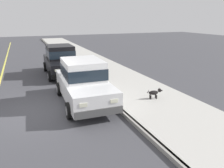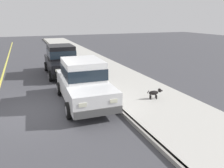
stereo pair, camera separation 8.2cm
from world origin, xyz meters
name	(u,v)px [view 2 (the right image)]	position (x,y,z in m)	size (l,w,h in m)	color
ground_plane	(35,112)	(0.00, 0.00, 0.00)	(80.00, 80.00, 0.00)	#424247
curb	(109,100)	(3.20, 0.00, 0.07)	(0.16, 64.00, 0.14)	gray
sidewalk	(144,95)	(5.00, 0.00, 0.07)	(3.60, 64.00, 0.14)	#B7B5AD
car_white_sedan	(83,81)	(2.13, 0.35, 0.98)	(2.14, 4.65, 1.92)	white
car_black_sedan	(61,60)	(2.10, 5.86, 0.98)	(2.08, 4.62, 1.92)	black
dog_black	(155,93)	(5.11, -0.76, 0.43)	(0.75, 0.27, 0.49)	black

